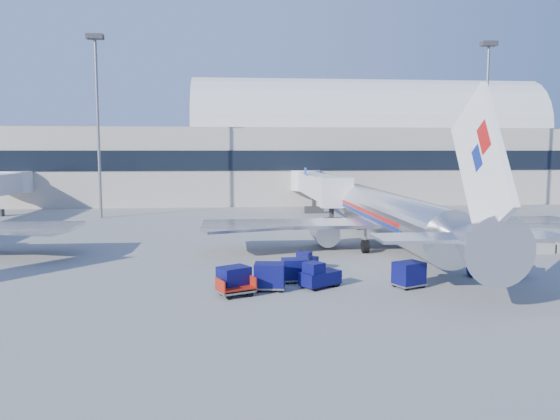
{
  "coord_description": "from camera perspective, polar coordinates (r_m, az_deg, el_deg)",
  "views": [
    {
      "loc": [
        -3.53,
        -40.09,
        8.36
      ],
      "look_at": [
        0.56,
        6.0,
        3.38
      ],
      "focal_mm": 35.0,
      "sensor_mm": 36.0,
      "label": 1
    }
  ],
  "objects": [
    {
      "name": "ground",
      "position": [
        41.11,
        -0.04,
        -5.59
      ],
      "size": [
        260.0,
        260.0,
        0.0
      ],
      "primitive_type": "plane",
      "color": "gray",
      "rests_on": "ground"
    },
    {
      "name": "terminal",
      "position": [
        96.58,
        -11.11,
        5.53
      ],
      "size": [
        170.0,
        28.15,
        21.0
      ],
      "color": "#B2AA9E",
      "rests_on": "ground"
    },
    {
      "name": "airliner_main",
      "position": [
        46.92,
        11.73,
        -0.64
      ],
      "size": [
        32.0,
        37.26,
        12.07
      ],
      "color": "silver",
      "rests_on": "ground"
    },
    {
      "name": "jetbridge_near",
      "position": [
        71.91,
        3.85,
        2.59
      ],
      "size": [
        4.4,
        27.5,
        6.25
      ],
      "color": "silver",
      "rests_on": "ground"
    },
    {
      "name": "mast_west",
      "position": [
        72.29,
        -18.57,
        10.93
      ],
      "size": [
        2.0,
        1.2,
        22.6
      ],
      "color": "slate",
      "rests_on": "ground"
    },
    {
      "name": "mast_east",
      "position": [
        77.97,
        20.78,
        10.48
      ],
      "size": [
        2.0,
        1.2,
        22.6
      ],
      "color": "slate",
      "rests_on": "ground"
    },
    {
      "name": "barrier_near",
      "position": [
        47.94,
        21.75,
        -3.8
      ],
      "size": [
        3.0,
        0.55,
        0.9
      ],
      "primitive_type": "cube",
      "color": "#9E9E96",
      "rests_on": "ground"
    },
    {
      "name": "barrier_mid",
      "position": [
        49.51,
        25.17,
        -3.64
      ],
      "size": [
        3.0,
        0.55,
        0.9
      ],
      "primitive_type": "cube",
      "color": "#9E9E96",
      "rests_on": "ground"
    },
    {
      "name": "tug_lead",
      "position": [
        33.85,
        4.08,
        -6.87
      ],
      "size": [
        2.78,
        2.43,
        1.63
      ],
      "rotation": [
        0.0,
        0.0,
        0.58
      ],
      "color": "#090A49",
      "rests_on": "ground"
    },
    {
      "name": "tug_right",
      "position": [
        39.14,
        20.34,
        -5.67
      ],
      "size": [
        2.25,
        1.6,
        1.33
      ],
      "rotation": [
        0.0,
        0.0,
        -0.31
      ],
      "color": "#090A49",
      "rests_on": "ground"
    },
    {
      "name": "tug_left",
      "position": [
        38.63,
        2.73,
        -5.41
      ],
      "size": [
        1.95,
        2.35,
        1.37
      ],
      "rotation": [
        0.0,
        0.0,
        1.06
      ],
      "color": "#090A49",
      "rests_on": "ground"
    },
    {
      "name": "cart_train_a",
      "position": [
        35.23,
        1.6,
        -6.25
      ],
      "size": [
        1.81,
        1.44,
        1.5
      ],
      "rotation": [
        0.0,
        0.0,
        0.08
      ],
      "color": "#090A49",
      "rests_on": "ground"
    },
    {
      "name": "cart_train_b",
      "position": [
        33.13,
        -1.12,
        -6.9
      ],
      "size": [
        2.05,
        1.67,
        1.66
      ],
      "rotation": [
        0.0,
        0.0,
        -0.13
      ],
      "color": "#090A49",
      "rests_on": "ground"
    },
    {
      "name": "cart_train_c",
      "position": [
        32.57,
        -4.84,
        -7.21
      ],
      "size": [
        2.26,
        2.11,
        1.59
      ],
      "rotation": [
        0.0,
        0.0,
        0.54
      ],
      "color": "#090A49",
      "rests_on": "ground"
    },
    {
      "name": "cart_solo_near",
      "position": [
        34.73,
        13.32,
        -6.52
      ],
      "size": [
        2.21,
        2.0,
        1.58
      ],
      "rotation": [
        0.0,
        0.0,
        0.43
      ],
      "color": "#090A49",
      "rests_on": "ground"
    },
    {
      "name": "cart_solo_far",
      "position": [
        39.88,
        22.76,
        -5.12
      ],
      "size": [
        2.39,
        2.24,
        1.68
      ],
      "rotation": [
        0.0,
        0.0,
        -0.54
      ],
      "color": "#090A49",
      "rests_on": "ground"
    },
    {
      "name": "cart_open_red",
      "position": [
        32.03,
        -4.6,
        -8.28
      ],
      "size": [
        2.45,
        2.14,
        0.55
      ],
      "rotation": [
        0.0,
        0.0,
        0.41
      ],
      "color": "slate",
      "rests_on": "ground"
    }
  ]
}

